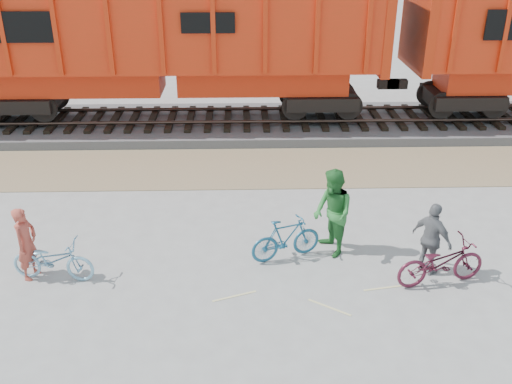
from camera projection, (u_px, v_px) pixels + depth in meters
ground at (283, 273)px, 11.84m from camera, size 120.00×120.00×0.00m
gravel_strip at (270, 167)px, 16.78m from camera, size 120.00×3.00×0.02m
ballast_bed at (265, 124)px, 19.87m from camera, size 120.00×4.00×0.30m
track at (265, 115)px, 19.73m from camera, size 120.00×2.60×0.24m
hopper_car_center at (168, 41)px, 18.55m from camera, size 14.00×3.13×4.65m
bicycle_blue at (53, 260)px, 11.45m from camera, size 1.76×0.81×0.89m
bicycle_teal at (286, 239)px, 12.15m from camera, size 1.64×0.96×0.95m
bicycle_maroon at (441, 262)px, 11.29m from camera, size 1.95×1.02×0.97m
person_solo at (26, 243)px, 11.39m from camera, size 0.50×0.64×1.55m
person_man at (333, 213)px, 12.14m from camera, size 0.99×1.12×1.94m
person_woman at (432, 239)px, 11.52m from camera, size 0.86×0.97×1.57m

